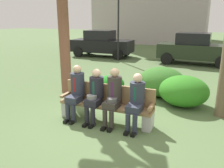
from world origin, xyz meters
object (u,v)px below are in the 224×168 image
(seated_man_leftmost, at_px, (76,89))
(parked_car_near, at_px, (102,44))
(shrub_mid_lawn, at_px, (184,91))
(shrub_far_lawn, at_px, (161,82))
(park_bench, at_px, (107,104))
(parked_car_far, at_px, (195,49))
(seated_man_centerleft, at_px, (95,93))
(street_lamp, at_px, (118,20))
(shrub_near_bench, at_px, (111,84))
(seated_man_centerright, at_px, (113,94))
(seated_man_rightmost, at_px, (136,99))

(seated_man_leftmost, distance_m, parked_car_near, 9.75)
(shrub_mid_lawn, bearing_deg, shrub_far_lawn, 140.44)
(park_bench, height_order, parked_car_far, parked_car_far)
(seated_man_centerleft, xyz_separation_m, shrub_mid_lawn, (1.85, 1.94, -0.28))
(seated_man_centerleft, height_order, shrub_far_lawn, seated_man_centerleft)
(shrub_far_lawn, distance_m, parked_car_far, 6.14)
(street_lamp, bearing_deg, shrub_near_bench, -70.72)
(park_bench, bearing_deg, seated_man_centerright, -29.63)
(shrub_far_lawn, xyz_separation_m, street_lamp, (-3.65, 5.43, 1.83))
(park_bench, relative_size, seated_man_centerright, 1.72)
(parked_car_far, bearing_deg, park_bench, -99.20)
(park_bench, relative_size, seated_man_rightmost, 1.82)
(seated_man_rightmost, height_order, street_lamp, street_lamp)
(park_bench, xyz_separation_m, street_lamp, (-2.81, 7.88, 1.86))
(shrub_near_bench, height_order, street_lamp, street_lamp)
(seated_man_centerright, xyz_separation_m, shrub_near_bench, (-1.05, 2.32, -0.46))
(seated_man_centerleft, distance_m, parked_car_near, 9.97)
(shrub_near_bench, distance_m, parked_car_near, 7.64)
(shrub_near_bench, height_order, parked_car_near, parked_car_near)
(seated_man_centerright, xyz_separation_m, parked_car_far, (1.16, 8.68, 0.09))
(seated_man_leftmost, height_order, parked_car_near, parked_car_near)
(seated_man_rightmost, bearing_deg, seated_man_leftmost, 179.76)
(shrub_mid_lawn, bearing_deg, park_bench, -131.71)
(seated_man_centerright, relative_size, shrub_far_lawn, 0.90)
(seated_man_centerright, height_order, parked_car_far, parked_car_far)
(shrub_mid_lawn, relative_size, parked_car_near, 0.36)
(parked_car_near, bearing_deg, seated_man_centerright, -63.08)
(park_bench, distance_m, seated_man_leftmost, 0.84)
(seated_man_centerleft, distance_m, seated_man_centerright, 0.47)
(shrub_mid_lawn, distance_m, parked_car_far, 6.76)
(park_bench, height_order, seated_man_centerleft, seated_man_centerleft)
(shrub_far_lawn, bearing_deg, shrub_near_bench, -171.30)
(seated_man_leftmost, relative_size, shrub_far_lawn, 0.89)
(seated_man_centerleft, bearing_deg, seated_man_centerright, 0.69)
(shrub_near_bench, bearing_deg, seated_man_rightmost, -55.37)
(park_bench, height_order, shrub_far_lawn, shrub_far_lawn)
(shrub_mid_lawn, relative_size, street_lamp, 0.37)
(seated_man_centerleft, distance_m, seated_man_rightmost, 1.02)
(seated_man_leftmost, height_order, seated_man_rightmost, seated_man_leftmost)
(seated_man_rightmost, relative_size, street_lamp, 0.34)
(seated_man_centerright, relative_size, parked_car_far, 0.34)
(park_bench, relative_size, parked_car_near, 0.59)
(park_bench, bearing_deg, seated_man_rightmost, -9.58)
(seated_man_centerleft, height_order, shrub_near_bench, seated_man_centerleft)
(shrub_far_lawn, distance_m, parked_car_near, 8.33)
(shrub_mid_lawn, height_order, parked_car_far, parked_car_far)
(parked_car_far, height_order, street_lamp, street_lamp)
(seated_man_rightmost, bearing_deg, seated_man_centerleft, -179.77)
(seated_man_centerleft, xyz_separation_m, parked_car_far, (1.63, 8.69, 0.12))
(seated_man_rightmost, distance_m, shrub_mid_lawn, 2.13)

